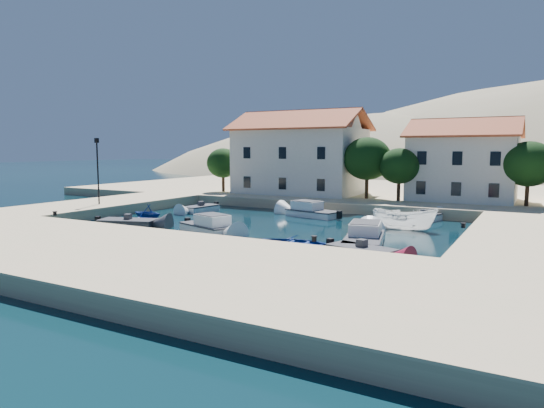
{
  "coord_description": "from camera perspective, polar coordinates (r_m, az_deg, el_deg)",
  "views": [
    {
      "loc": [
        19.0,
        -23.93,
        6.21
      ],
      "look_at": [
        1.06,
        8.39,
        2.0
      ],
      "focal_mm": 32.0,
      "sensor_mm": 36.0,
      "label": 1
    }
  ],
  "objects": [
    {
      "name": "motorboat_white_ne",
      "position": [
        43.69,
        17.47,
        -1.59
      ],
      "size": [
        2.61,
        3.91,
        1.25
      ],
      "rotation": [
        0.0,
        0.0,
        1.29
      ],
      "color": "white",
      "rests_on": "ground"
    },
    {
      "name": "building_mid",
      "position": [
        53.4,
        21.58,
        4.98
      ],
      "size": [
        10.5,
        8.4,
        8.3
      ],
      "color": "beige",
      "rests_on": "quay_north"
    },
    {
      "name": "building_left",
      "position": [
        57.64,
        3.35,
        6.21
      ],
      "size": [
        14.7,
        9.45,
        9.7
      ],
      "color": "beige",
      "rests_on": "quay_north"
    },
    {
      "name": "rowboat_west",
      "position": [
        43.96,
        -14.43,
        -1.83
      ],
      "size": [
        3.0,
        2.6,
        1.56
      ],
      "primitive_type": "imported",
      "rotation": [
        0.0,
        0.0,
        -1.58
      ],
      "color": "navy",
      "rests_on": "ground"
    },
    {
      "name": "motorboat_red_se",
      "position": [
        28.46,
        10.51,
        -5.61
      ],
      "size": [
        4.26,
        2.78,
        1.25
      ],
      "rotation": [
        0.0,
        0.0,
        -0.28
      ],
      "color": "maroon",
      "rests_on": "ground"
    },
    {
      "name": "cabin_cruiser_east",
      "position": [
        31.9,
        10.78,
        -3.97
      ],
      "size": [
        3.49,
        6.02,
        1.6
      ],
      "rotation": [
        0.0,
        0.0,
        1.8
      ],
      "color": "white",
      "rests_on": "ground"
    },
    {
      "name": "rowboat_south",
      "position": [
        30.39,
        2.64,
        -5.3
      ],
      "size": [
        5.17,
        4.2,
        0.94
      ],
      "primitive_type": "imported",
      "rotation": [
        0.0,
        0.0,
        1.8
      ],
      "color": "navy",
      "rests_on": "ground"
    },
    {
      "name": "boat_east",
      "position": [
        38.74,
        15.28,
        -2.96
      ],
      "size": [
        5.06,
        2.17,
        1.91
      ],
      "primitive_type": "imported",
      "rotation": [
        0.0,
        0.0,
        1.63
      ],
      "color": "white",
      "rests_on": "ground"
    },
    {
      "name": "motorboat_grey_sw",
      "position": [
        40.42,
        -16.57,
        -2.19
      ],
      "size": [
        4.89,
        3.31,
        1.25
      ],
      "rotation": [
        0.0,
        0.0,
        0.32
      ],
      "color": "#37383D",
      "rests_on": "ground"
    },
    {
      "name": "quay_west",
      "position": [
        51.26,
        -19.08,
        -0.26
      ],
      "size": [
        8.0,
        20.0,
        1.0
      ],
      "primitive_type": "cube",
      "color": "#D0B58E",
      "rests_on": "ground"
    },
    {
      "name": "cabin_cruiser_south",
      "position": [
        36.52,
        -7.61,
        -2.6
      ],
      "size": [
        5.2,
        3.53,
        1.6
      ],
      "rotation": [
        0.0,
        0.0,
        -0.34
      ],
      "color": "white",
      "rests_on": "ground"
    },
    {
      "name": "quay_north",
      "position": [
        64.47,
        13.64,
        1.23
      ],
      "size": [
        80.0,
        36.0,
        1.0
      ],
      "primitive_type": "cube",
      "color": "#D0B58E",
      "rests_on": "ground"
    },
    {
      "name": "cabin_cruiser_north",
      "position": [
        44.69,
        4.82,
        -0.9
      ],
      "size": [
        5.35,
        3.2,
        1.6
      ],
      "rotation": [
        0.0,
        0.0,
        2.91
      ],
      "color": "white",
      "rests_on": "ground"
    },
    {
      "name": "quay_south",
      "position": [
        26.74,
        -17.31,
        -6.13
      ],
      "size": [
        52.0,
        12.0,
        1.0
      ],
      "primitive_type": "cube",
      "color": "#D0B58E",
      "rests_on": "ground"
    },
    {
      "name": "bollards",
      "position": [
        32.57,
        -1.19,
        -2.44
      ],
      "size": [
        29.36,
        9.56,
        0.3
      ],
      "color": "black",
      "rests_on": "ground"
    },
    {
      "name": "ground",
      "position": [
        31.18,
        -9.26,
        -5.08
      ],
      "size": [
        400.0,
        400.0,
        0.0
      ],
      "primitive_type": "plane",
      "color": "black",
      "rests_on": "ground"
    },
    {
      "name": "motorboat_white_west",
      "position": [
        48.62,
        -8.33,
        -0.56
      ],
      "size": [
        2.13,
        3.95,
        1.25
      ],
      "rotation": [
        0.0,
        0.0,
        -1.7
      ],
      "color": "white",
      "rests_on": "ground"
    },
    {
      "name": "trees",
      "position": [
        51.48,
        12.73,
        4.81
      ],
      "size": [
        37.3,
        5.3,
        6.45
      ],
      "color": "#382314",
      "rests_on": "quay_north"
    },
    {
      "name": "hills",
      "position": [
        150.5,
        29.2,
        -5.69
      ],
      "size": [
        254.0,
        176.0,
        99.0
      ],
      "color": "gray",
      "rests_on": "ground"
    },
    {
      "name": "lamppost",
      "position": [
        48.52,
        -19.84,
        4.39
      ],
      "size": [
        0.35,
        0.25,
        6.22
      ],
      "color": "black",
      "rests_on": "quay_west"
    }
  ]
}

